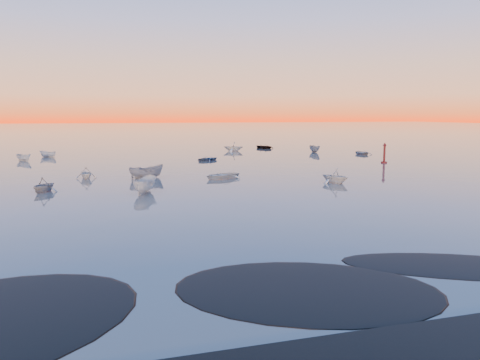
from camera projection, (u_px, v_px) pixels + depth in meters
name	position (u px, v px, depth m)	size (l,w,h in m)	color
ground	(152.00, 145.00, 115.03)	(600.00, 600.00, 0.00)	#625B52
mud_lobes	(404.00, 300.00, 19.07)	(140.00, 6.00, 0.07)	black
moored_fleet	(184.00, 165.00, 70.38)	(124.00, 58.00, 1.20)	silver
boat_near_center	(147.00, 178.00, 55.65)	(4.26, 1.80, 1.48)	slate
boat_near_right	(335.00, 183.00, 51.62)	(3.47, 1.56, 1.22)	silver
channel_marker	(384.00, 155.00, 72.50)	(0.92, 0.92, 3.29)	#490F10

